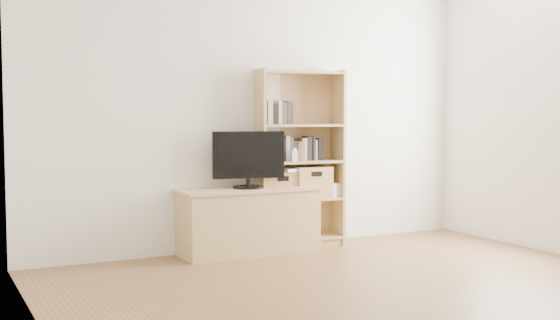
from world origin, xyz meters
TOP-DOWN VIEW (x-y plane):
  - floor at (0.00, 0.00)m, footprint 4.50×5.00m
  - back_wall at (0.00, 2.50)m, footprint 4.50×0.02m
  - left_wall at (-2.25, 0.00)m, footprint 0.02×5.00m
  - tv_stand at (-0.22, 2.27)m, footprint 1.25×0.47m
  - bookshelf at (0.35, 2.35)m, footprint 0.86×0.37m
  - television at (-0.22, 2.27)m, footprint 0.65×0.20m
  - books_row_mid at (0.36, 2.37)m, footprint 0.78×0.22m
  - books_row_upper at (0.17, 2.39)m, footprint 0.36×0.15m
  - baby_monitor at (0.25, 2.27)m, footprint 0.06×0.04m
  - basket_left at (0.13, 2.37)m, footprint 0.34×0.29m
  - basket_right at (0.46, 2.34)m, footprint 0.37×0.31m
  - laptop at (0.29, 2.34)m, footprint 0.37×0.28m
  - magazine_stack at (0.64, 2.32)m, footprint 0.21×0.27m

SIDE VIEW (x-z plane):
  - floor at x=0.00m, z-range -0.01..0.01m
  - tv_stand at x=-0.22m, z-range 0.00..0.57m
  - magazine_stack at x=0.64m, z-range 0.47..0.58m
  - basket_left at x=0.13m, z-range 0.47..0.73m
  - basket_right at x=0.46m, z-range 0.47..0.76m
  - laptop at x=0.29m, z-range 0.73..0.76m
  - bookshelf at x=0.35m, z-range 0.00..1.68m
  - television at x=-0.22m, z-range 0.60..1.11m
  - baby_monitor at x=0.25m, z-range 0.82..0.93m
  - books_row_mid at x=0.36m, z-range 0.82..1.03m
  - books_row_upper at x=0.17m, z-range 1.17..1.36m
  - back_wall at x=0.00m, z-range 0.00..2.60m
  - left_wall at x=-2.25m, z-range 0.00..2.60m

